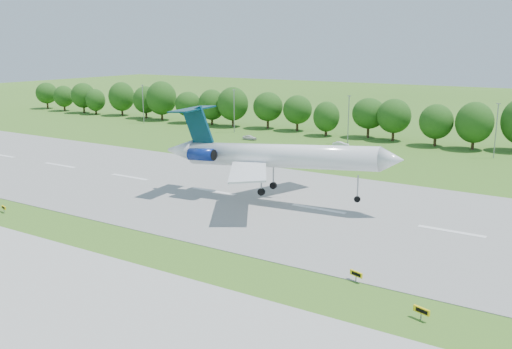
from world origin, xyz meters
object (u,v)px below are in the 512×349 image
airliner (268,155)px  service_vehicle_b (250,137)px  service_vehicle_a (341,144)px  taxi_sign_left (4,208)px

airliner → service_vehicle_b: airliner is taller
service_vehicle_a → service_vehicle_b: size_ratio=1.07×
taxi_sign_left → airliner: bearing=55.7°
airliner → service_vehicle_b: bearing=119.0°
service_vehicle_a → service_vehicle_b: bearing=79.0°
taxi_sign_left → service_vehicle_b: bearing=108.1°
airliner → taxi_sign_left: airliner is taller
service_vehicle_b → service_vehicle_a: bearing=-85.6°
service_vehicle_a → service_vehicle_b: service_vehicle_a is taller
taxi_sign_left → service_vehicle_a: bearing=90.1°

